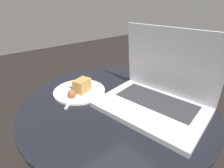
{
  "coord_description": "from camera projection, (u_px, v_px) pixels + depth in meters",
  "views": [
    {
      "loc": [
        0.44,
        -0.39,
        0.89
      ],
      "look_at": [
        -0.02,
        -0.02,
        0.6
      ],
      "focal_mm": 28.0,
      "sensor_mm": 36.0,
      "label": 1
    }
  ],
  "objects": [
    {
      "name": "fork",
      "position": [
        73.0,
        96.0,
        0.71
      ],
      "size": [
        0.13,
        0.13,
        0.0
      ],
      "color": "#B2B2B7",
      "rests_on": "table"
    },
    {
      "name": "table",
      "position": [
        117.0,
        123.0,
        0.74
      ],
      "size": [
        0.74,
        0.74,
        0.53
      ],
      "color": "black",
      "rests_on": "ground_plane"
    },
    {
      "name": "laptop",
      "position": [
        157.0,
        92.0,
        0.63
      ],
      "size": [
        0.41,
        0.32,
        0.28
      ],
      "color": "silver",
      "rests_on": "table"
    },
    {
      "name": "napkin",
      "position": [
        82.0,
        89.0,
        0.77
      ],
      "size": [
        0.2,
        0.15,
        0.0
      ],
      "color": "white",
      "rests_on": "table"
    },
    {
      "name": "snack_plate",
      "position": [
        80.0,
        89.0,
        0.74
      ],
      "size": [
        0.22,
        0.22,
        0.06
      ],
      "color": "white",
      "rests_on": "table"
    },
    {
      "name": "beer_glass",
      "position": [
        156.0,
        64.0,
        0.79
      ],
      "size": [
        0.06,
        0.06,
        0.18
      ],
      "color": "gold",
      "rests_on": "table"
    }
  ]
}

